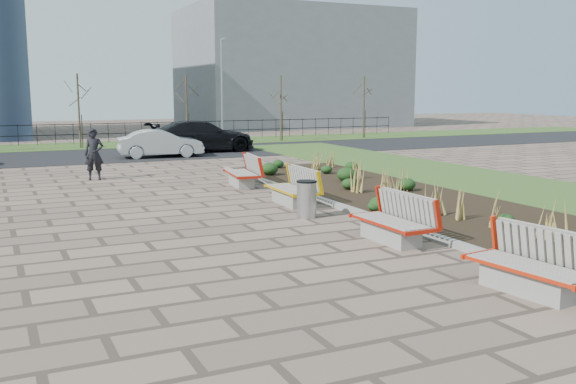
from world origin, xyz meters
name	(u,v)px	position (x,y,z in m)	size (l,w,h in m)	color
ground	(283,273)	(0.00, 0.00, 0.00)	(120.00, 120.00, 0.00)	#7A6254
planting_bed	(409,200)	(6.25, 5.00, 0.05)	(4.50, 18.00, 0.10)	black
planting_curb	(338,206)	(3.92, 5.00, 0.07)	(0.16, 18.00, 0.15)	gray
grass_verge_near	(532,190)	(11.00, 5.00, 0.02)	(5.00, 38.00, 0.04)	#33511E
grass_verge_far	(77,146)	(0.00, 28.00, 0.02)	(80.00, 5.00, 0.04)	#33511E
road	(93,156)	(0.00, 22.00, 0.01)	(80.00, 7.00, 0.02)	black
bench_a	(529,263)	(3.00, -2.70, 0.50)	(0.90, 2.10, 1.00)	red
bench_b	(391,219)	(3.00, 1.12, 0.50)	(0.90, 2.10, 1.00)	red
bench_c	(291,187)	(3.00, 6.04, 0.50)	(0.90, 2.10, 1.00)	#DAA20B
bench_d	(241,171)	(3.00, 9.88, 0.50)	(0.90, 2.10, 1.00)	#B31C0B
litter_bin	(307,200)	(2.58, 4.21, 0.46)	(0.49, 0.49, 0.92)	#B2B2B7
pedestrian	(94,154)	(-1.17, 13.53, 0.91)	(0.67, 0.44, 1.83)	black
car_silver	(161,143)	(2.82, 20.06, 0.67)	(1.38, 3.95, 1.30)	#999CA0
car_black	(201,136)	(5.38, 21.78, 0.82)	(2.24, 5.50, 1.60)	black
tree_c	(79,111)	(0.00, 26.50, 2.04)	(1.40, 1.40, 4.00)	#4C3D2D
tree_d	(187,110)	(6.00, 26.50, 2.04)	(1.40, 1.40, 4.00)	#4C3D2D
tree_e	(281,108)	(12.00, 26.50, 2.04)	(1.40, 1.40, 4.00)	#4C3D2D
tree_f	(364,107)	(18.00, 26.50, 2.04)	(1.40, 1.40, 4.00)	#4C3D2D
lamp_east	(222,92)	(8.00, 26.00, 3.04)	(0.24, 0.60, 6.00)	gray
railing_fence	(73,133)	(0.00, 29.50, 0.64)	(44.00, 0.10, 1.20)	black
building_grey	(291,69)	(20.00, 42.00, 5.00)	(18.00, 12.00, 10.00)	slate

